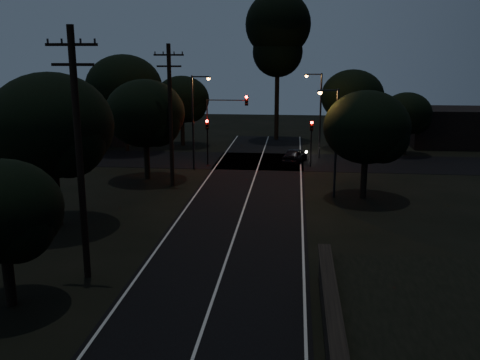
{
  "coord_description": "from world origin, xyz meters",
  "views": [
    {
      "loc": [
        3.21,
        -6.68,
        9.91
      ],
      "look_at": [
        0.0,
        24.0,
        2.5
      ],
      "focal_mm": 40.0,
      "sensor_mm": 36.0,
      "label": 1
    }
  ],
  "objects_px": {
    "tall_pine": "(278,33)",
    "signal_right": "(311,135)",
    "utility_pole_far": "(170,114)",
    "car": "(295,155)",
    "utility_pole_mid": "(79,152)",
    "signal_left": "(207,133)",
    "streetlight_a": "(195,116)",
    "signal_mast": "(226,117)",
    "streetlight_c": "(334,135)",
    "streetlight_b": "(318,110)"
  },
  "relations": [
    {
      "from": "tall_pine",
      "to": "signal_right",
      "type": "height_order",
      "value": "tall_pine"
    },
    {
      "from": "utility_pole_far",
      "to": "car",
      "type": "bearing_deg",
      "value": 46.8
    },
    {
      "from": "utility_pole_mid",
      "to": "signal_right",
      "type": "bearing_deg",
      "value": 67.01
    },
    {
      "from": "utility_pole_far",
      "to": "signal_right",
      "type": "bearing_deg",
      "value": 37.0
    },
    {
      "from": "utility_pole_mid",
      "to": "utility_pole_far",
      "type": "relative_size",
      "value": 1.05
    },
    {
      "from": "tall_pine",
      "to": "signal_left",
      "type": "bearing_deg",
      "value": -110.46
    },
    {
      "from": "streetlight_a",
      "to": "car",
      "type": "relative_size",
      "value": 2.03
    },
    {
      "from": "utility_pole_far",
      "to": "signal_mast",
      "type": "xyz_separation_m",
      "value": [
        3.09,
        7.99,
        -1.15
      ]
    },
    {
      "from": "utility_pole_far",
      "to": "streetlight_c",
      "type": "xyz_separation_m",
      "value": [
        11.83,
        -2.0,
        -1.13
      ]
    },
    {
      "from": "tall_pine",
      "to": "streetlight_c",
      "type": "distance_m",
      "value": 26.56
    },
    {
      "from": "car",
      "to": "signal_right",
      "type": "bearing_deg",
      "value": 143.06
    },
    {
      "from": "utility_pole_mid",
      "to": "streetlight_a",
      "type": "bearing_deg",
      "value": 88.27
    },
    {
      "from": "signal_right",
      "to": "signal_mast",
      "type": "xyz_separation_m",
      "value": [
        -7.51,
        0.0,
        1.5
      ]
    },
    {
      "from": "car",
      "to": "signal_mast",
      "type": "bearing_deg",
      "value": 31.75
    },
    {
      "from": "utility_pole_far",
      "to": "streetlight_c",
      "type": "bearing_deg",
      "value": -9.6
    },
    {
      "from": "utility_pole_mid",
      "to": "streetlight_b",
      "type": "height_order",
      "value": "utility_pole_mid"
    },
    {
      "from": "utility_pole_mid",
      "to": "tall_pine",
      "type": "bearing_deg",
      "value": 80.07
    },
    {
      "from": "tall_pine",
      "to": "signal_right",
      "type": "bearing_deg",
      "value": -76.51
    },
    {
      "from": "utility_pole_mid",
      "to": "tall_pine",
      "type": "relative_size",
      "value": 0.67
    },
    {
      "from": "tall_pine",
      "to": "signal_mast",
      "type": "xyz_separation_m",
      "value": [
        -3.91,
        -15.01,
        -7.58
      ]
    },
    {
      "from": "tall_pine",
      "to": "car",
      "type": "bearing_deg",
      "value": -80.54
    },
    {
      "from": "utility_pole_far",
      "to": "streetlight_b",
      "type": "relative_size",
      "value": 1.31
    },
    {
      "from": "utility_pole_mid",
      "to": "signal_mast",
      "type": "height_order",
      "value": "utility_pole_mid"
    },
    {
      "from": "utility_pole_far",
      "to": "signal_right",
      "type": "height_order",
      "value": "utility_pole_far"
    },
    {
      "from": "utility_pole_mid",
      "to": "streetlight_a",
      "type": "height_order",
      "value": "utility_pole_mid"
    },
    {
      "from": "signal_left",
      "to": "streetlight_c",
      "type": "bearing_deg",
      "value": -43.76
    },
    {
      "from": "utility_pole_mid",
      "to": "tall_pine",
      "type": "distance_m",
      "value": 41.07
    },
    {
      "from": "signal_left",
      "to": "streetlight_b",
      "type": "relative_size",
      "value": 0.51
    },
    {
      "from": "tall_pine",
      "to": "streetlight_b",
      "type": "xyz_separation_m",
      "value": [
        4.31,
        -11.0,
        -7.28
      ]
    },
    {
      "from": "signal_left",
      "to": "streetlight_c",
      "type": "relative_size",
      "value": 0.55
    },
    {
      "from": "signal_left",
      "to": "streetlight_a",
      "type": "height_order",
      "value": "streetlight_a"
    },
    {
      "from": "signal_mast",
      "to": "streetlight_c",
      "type": "distance_m",
      "value": 13.28
    },
    {
      "from": "utility_pole_far",
      "to": "tall_pine",
      "type": "height_order",
      "value": "tall_pine"
    },
    {
      "from": "utility_pole_far",
      "to": "streetlight_b",
      "type": "xyz_separation_m",
      "value": [
        11.31,
        12.0,
        -0.85
      ]
    },
    {
      "from": "tall_pine",
      "to": "streetlight_a",
      "type": "bearing_deg",
      "value": -110.36
    },
    {
      "from": "streetlight_a",
      "to": "streetlight_b",
      "type": "relative_size",
      "value": 1.0
    },
    {
      "from": "signal_left",
      "to": "signal_right",
      "type": "bearing_deg",
      "value": 0.0
    },
    {
      "from": "streetlight_c",
      "to": "car",
      "type": "xyz_separation_m",
      "value": [
        -2.63,
        11.8,
        -3.68
      ]
    },
    {
      "from": "signal_mast",
      "to": "streetlight_a",
      "type": "xyz_separation_m",
      "value": [
        -2.39,
        -1.99,
        0.3
      ]
    },
    {
      "from": "utility_pole_mid",
      "to": "streetlight_b",
      "type": "distance_m",
      "value": 31.15
    },
    {
      "from": "car",
      "to": "signal_left",
      "type": "bearing_deg",
      "value": 28.36
    },
    {
      "from": "streetlight_c",
      "to": "car",
      "type": "relative_size",
      "value": 1.9
    },
    {
      "from": "utility_pole_mid",
      "to": "signal_mast",
      "type": "xyz_separation_m",
      "value": [
        3.09,
        24.99,
        -1.4
      ]
    },
    {
      "from": "signal_mast",
      "to": "streetlight_a",
      "type": "height_order",
      "value": "streetlight_a"
    },
    {
      "from": "signal_left",
      "to": "streetlight_b",
      "type": "height_order",
      "value": "streetlight_b"
    },
    {
      "from": "tall_pine",
      "to": "streetlight_b",
      "type": "height_order",
      "value": "tall_pine"
    },
    {
      "from": "signal_right",
      "to": "streetlight_a",
      "type": "relative_size",
      "value": 0.51
    },
    {
      "from": "signal_right",
      "to": "utility_pole_mid",
      "type": "bearing_deg",
      "value": -112.99
    },
    {
      "from": "signal_mast",
      "to": "car",
      "type": "height_order",
      "value": "signal_mast"
    },
    {
      "from": "streetlight_a",
      "to": "streetlight_c",
      "type": "relative_size",
      "value": 1.07
    }
  ]
}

